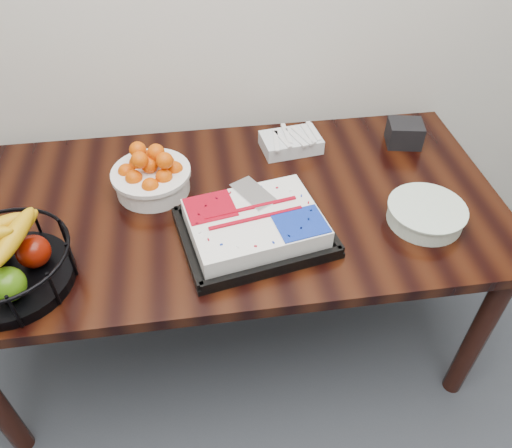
{
  "coord_description": "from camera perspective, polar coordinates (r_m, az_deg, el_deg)",
  "views": [
    {
      "loc": [
        -0.09,
        0.75,
        1.83
      ],
      "look_at": [
        0.06,
        1.8,
        0.83
      ],
      "focal_mm": 35.0,
      "sensor_mm": 36.0,
      "label": 1
    }
  ],
  "objects": [
    {
      "name": "table",
      "position": [
        1.72,
        -2.83,
        0.37
      ],
      "size": [
        1.8,
        0.9,
        0.75
      ],
      "color": "black",
      "rests_on": "ground"
    },
    {
      "name": "cake_tray",
      "position": [
        1.51,
        -0.16,
        -0.27
      ],
      "size": [
        0.5,
        0.42,
        0.09
      ],
      "color": "black",
      "rests_on": "table"
    },
    {
      "name": "tangerine_bowl",
      "position": [
        1.7,
        -11.91,
        5.72
      ],
      "size": [
        0.26,
        0.26,
        0.17
      ],
      "color": "white",
      "rests_on": "table"
    },
    {
      "name": "fruit_basket",
      "position": [
        1.52,
        -26.73,
        -4.0
      ],
      "size": [
        0.36,
        0.36,
        0.19
      ],
      "color": "black",
      "rests_on": "table"
    },
    {
      "name": "plate_stack",
      "position": [
        1.66,
        18.83,
        1.1
      ],
      "size": [
        0.25,
        0.25,
        0.06
      ],
      "color": "white",
      "rests_on": "table"
    },
    {
      "name": "fork_bag",
      "position": [
        1.89,
        4.0,
        9.35
      ],
      "size": [
        0.23,
        0.17,
        0.06
      ],
      "color": "silver",
      "rests_on": "table"
    },
    {
      "name": "napkin_box",
      "position": [
        1.98,
        16.61,
        9.9
      ],
      "size": [
        0.14,
        0.13,
        0.09
      ],
      "primitive_type": "cube",
      "rotation": [
        0.0,
        0.0,
        -0.19
      ],
      "color": "black",
      "rests_on": "table"
    }
  ]
}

